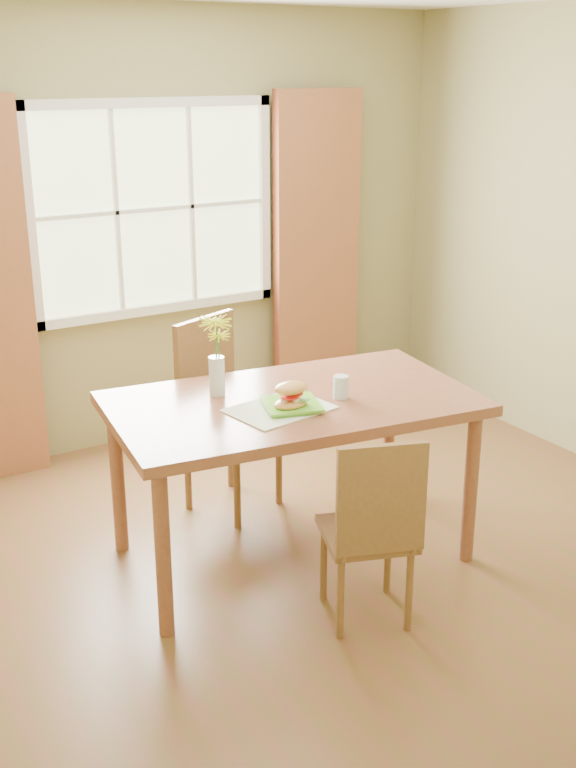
{
  "coord_description": "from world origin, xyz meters",
  "views": [
    {
      "loc": [
        -2.21,
        -3.34,
        2.34
      ],
      "look_at": [
        -0.16,
        0.02,
        0.94
      ],
      "focal_mm": 42.0,
      "sensor_mm": 36.0,
      "label": 1
    }
  ],
  "objects_px": {
    "chair_near": "(372,523)",
    "water_glass": "(341,387)",
    "dining_table": "(292,415)",
    "croissant_sandwich": "(291,395)",
    "flower_vase": "(217,348)",
    "chair_far": "(219,405)"
  },
  "relations": [
    {
      "from": "dining_table",
      "to": "water_glass",
      "type": "distance_m",
      "value": 0.27
    },
    {
      "from": "dining_table",
      "to": "flower_vase",
      "type": "bearing_deg",
      "value": 147.83
    },
    {
      "from": "water_glass",
      "to": "dining_table",
      "type": "bearing_deg",
      "value": 150.93
    },
    {
      "from": "croissant_sandwich",
      "to": "flower_vase",
      "type": "xyz_separation_m",
      "value": [
        -0.18,
        0.38,
        0.16
      ]
    },
    {
      "from": "chair_near",
      "to": "chair_far",
      "type": "distance_m",
      "value": 1.4
    },
    {
      "from": "chair_near",
      "to": "flower_vase",
      "type": "height_order",
      "value": "flower_vase"
    },
    {
      "from": "croissant_sandwich",
      "to": "chair_far",
      "type": "bearing_deg",
      "value": 84.75
    },
    {
      "from": "water_glass",
      "to": "croissant_sandwich",
      "type": "bearing_deg",
      "value": -174.08
    },
    {
      "from": "flower_vase",
      "to": "chair_far",
      "type": "bearing_deg",
      "value": 62.54
    },
    {
      "from": "chair_near",
      "to": "chair_far",
      "type": "xyz_separation_m",
      "value": [
        -0.01,
        1.4,
        0.08
      ]
    },
    {
      "from": "chair_far",
      "to": "water_glass",
      "type": "xyz_separation_m",
      "value": [
        0.24,
        -0.82,
        0.31
      ]
    },
    {
      "from": "chair_near",
      "to": "croissant_sandwich",
      "type": "height_order",
      "value": "croissant_sandwich"
    },
    {
      "from": "water_glass",
      "to": "chair_near",
      "type": "bearing_deg",
      "value": -111.49
    },
    {
      "from": "chair_far",
      "to": "dining_table",
      "type": "bearing_deg",
      "value": -108.35
    },
    {
      "from": "chair_near",
      "to": "water_glass",
      "type": "distance_m",
      "value": 0.74
    },
    {
      "from": "dining_table",
      "to": "flower_vase",
      "type": "height_order",
      "value": "flower_vase"
    },
    {
      "from": "chair_near",
      "to": "water_glass",
      "type": "relative_size",
      "value": 8.27
    },
    {
      "from": "chair_near",
      "to": "chair_far",
      "type": "bearing_deg",
      "value": 110.32
    },
    {
      "from": "croissant_sandwich",
      "to": "water_glass",
      "type": "xyz_separation_m",
      "value": [
        0.3,
        0.03,
        -0.03
      ]
    },
    {
      "from": "chair_near",
      "to": "water_glass",
      "type": "bearing_deg",
      "value": 88.59
    },
    {
      "from": "chair_near",
      "to": "croissant_sandwich",
      "type": "xyz_separation_m",
      "value": [
        -0.07,
        0.55,
        0.42
      ]
    },
    {
      "from": "dining_table",
      "to": "flower_vase",
      "type": "relative_size",
      "value": 4.67
    }
  ]
}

